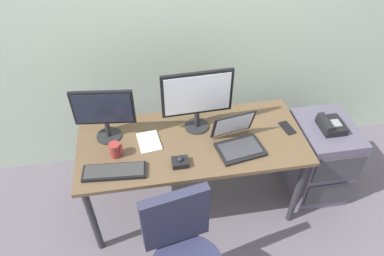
# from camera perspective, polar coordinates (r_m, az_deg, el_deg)

# --- Properties ---
(ground_plane) EXTENTS (8.00, 8.00, 0.00)m
(ground_plane) POSITION_cam_1_polar(r_m,az_deg,el_deg) (3.06, 0.00, -11.79)
(ground_plane) COLOR slate
(back_wall) EXTENTS (6.00, 0.10, 2.80)m
(back_wall) POSITION_cam_1_polar(r_m,az_deg,el_deg) (2.73, -2.57, 18.85)
(back_wall) COLOR beige
(back_wall) RESTS_ON ground
(desk) EXTENTS (1.62, 0.71, 0.72)m
(desk) POSITION_cam_1_polar(r_m,az_deg,el_deg) (2.57, 0.00, -3.23)
(desk) COLOR brown
(desk) RESTS_ON ground
(file_cabinet) EXTENTS (0.42, 0.53, 0.69)m
(file_cabinet) POSITION_cam_1_polar(r_m,az_deg,el_deg) (3.09, 19.85, -4.59)
(file_cabinet) COLOR #595466
(file_cabinet) RESTS_ON ground
(desk_phone) EXTENTS (0.17, 0.20, 0.09)m
(desk_phone) POSITION_cam_1_polar(r_m,az_deg,el_deg) (2.83, 21.59, 0.46)
(desk_phone) COLOR black
(desk_phone) RESTS_ON file_cabinet
(monitor_main) EXTENTS (0.50, 0.18, 0.48)m
(monitor_main) POSITION_cam_1_polar(r_m,az_deg,el_deg) (2.44, 0.85, 5.08)
(monitor_main) COLOR #262628
(monitor_main) RESTS_ON desk
(monitor_side) EXTENTS (0.42, 0.18, 0.40)m
(monitor_side) POSITION_cam_1_polar(r_m,az_deg,el_deg) (2.46, -14.09, 2.57)
(monitor_side) COLOR #262628
(monitor_side) RESTS_ON desk
(keyboard) EXTENTS (0.42, 0.17, 0.03)m
(keyboard) POSITION_cam_1_polar(r_m,az_deg,el_deg) (2.35, -12.47, -6.90)
(keyboard) COLOR black
(keyboard) RESTS_ON desk
(laptop) EXTENTS (0.35, 0.33, 0.23)m
(laptop) POSITION_cam_1_polar(r_m,az_deg,el_deg) (2.46, 7.42, -1.96)
(laptop) COLOR black
(laptop) RESTS_ON desk
(trackball_mouse) EXTENTS (0.11, 0.09, 0.07)m
(trackball_mouse) POSITION_cam_1_polar(r_m,az_deg,el_deg) (2.34, -1.92, -5.54)
(trackball_mouse) COLOR black
(trackball_mouse) RESTS_ON desk
(coffee_mug) EXTENTS (0.09, 0.08, 0.11)m
(coffee_mug) POSITION_cam_1_polar(r_m,az_deg,el_deg) (2.43, -12.29, -3.47)
(coffee_mug) COLOR #99332F
(coffee_mug) RESTS_ON desk
(paper_notepad) EXTENTS (0.17, 0.23, 0.01)m
(paper_notepad) POSITION_cam_1_polar(r_m,az_deg,el_deg) (2.52, -6.98, -2.23)
(paper_notepad) COLOR white
(paper_notepad) RESTS_ON desk
(cell_phone) EXTENTS (0.09, 0.15, 0.01)m
(cell_phone) POSITION_cam_1_polar(r_m,az_deg,el_deg) (2.70, 15.18, 0.03)
(cell_phone) COLOR black
(cell_phone) RESTS_ON desk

